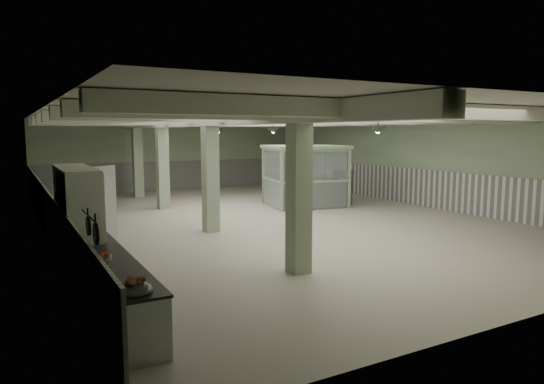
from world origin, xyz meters
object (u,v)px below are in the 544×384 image
walkin_cooler (79,220)px  filing_cabinet (343,187)px  prep_counter (103,281)px  guard_booth (305,165)px

walkin_cooler → filing_cabinet: bearing=26.6°
prep_counter → walkin_cooler: size_ratio=1.98×
prep_counter → walkin_cooler: 2.25m
walkin_cooler → guard_booth: 11.25m
prep_counter → guard_booth: bearing=41.0°
walkin_cooler → filing_cabinet: walkin_cooler is taller
prep_counter → guard_booth: (9.39, 8.17, 1.22)m
prep_counter → walkin_cooler: bearing=92.3°
guard_booth → filing_cabinet: (1.52, -0.55, -0.96)m
guard_booth → walkin_cooler: bearing=-136.4°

